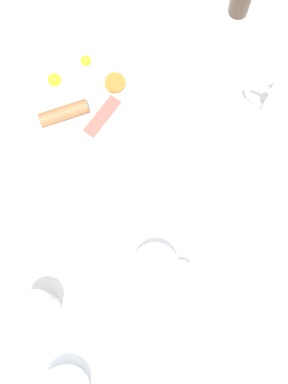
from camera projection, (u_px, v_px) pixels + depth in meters
The scene contains 7 objects.
ground_plane at pixel (144, 242), 1.85m from camera, with size 8.00×8.00×0.00m, color #4C4742.
table at pixel (144, 201), 1.20m from camera, with size 0.95×1.16×0.74m.
breakfast_plate at pixel (82, 94), 1.17m from camera, with size 0.27×0.27×0.04m.
teacup_with_saucer_right at pixel (155, 268), 1.07m from camera, with size 0.15×0.15×0.07m.
water_glass_tall at pixel (40, 309), 1.03m from camera, with size 0.07×0.07×0.10m.
fork_by_plate at pixel (38, 197), 1.13m from camera, with size 0.16×0.10×0.00m.
spoon_for_tea at pixel (279, 223), 1.11m from camera, with size 0.16×0.04×0.00m.
Camera 1 is at (-0.04, 0.25, 1.84)m, focal length 50.00 mm.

